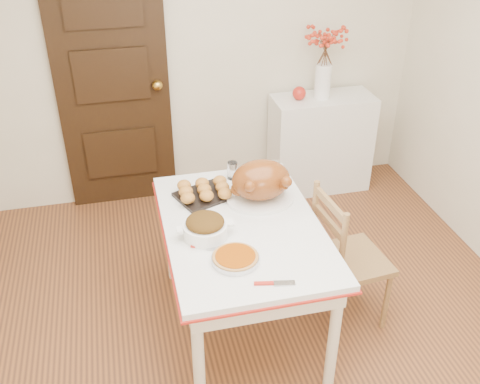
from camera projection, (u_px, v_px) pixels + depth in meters
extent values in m
cube|color=#492B1B|center=(269.00, 356.00, 3.21)|extent=(3.50, 4.00, 0.00)
cube|color=beige|center=(202.00, 46.00, 4.21)|extent=(3.50, 0.00, 2.50)
cube|color=black|center=(112.00, 82.00, 4.16)|extent=(0.85, 0.06, 2.06)
cube|color=silver|center=(320.00, 143.00, 4.65)|extent=(0.83, 0.37, 0.83)
sphere|color=#B52116|center=(299.00, 93.00, 4.36)|extent=(0.11, 0.11, 0.11)
cylinder|color=#8B3902|center=(235.00, 257.00, 2.74)|extent=(0.29, 0.29, 0.05)
cylinder|color=white|center=(232.00, 170.00, 3.43)|extent=(0.08, 0.08, 0.11)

